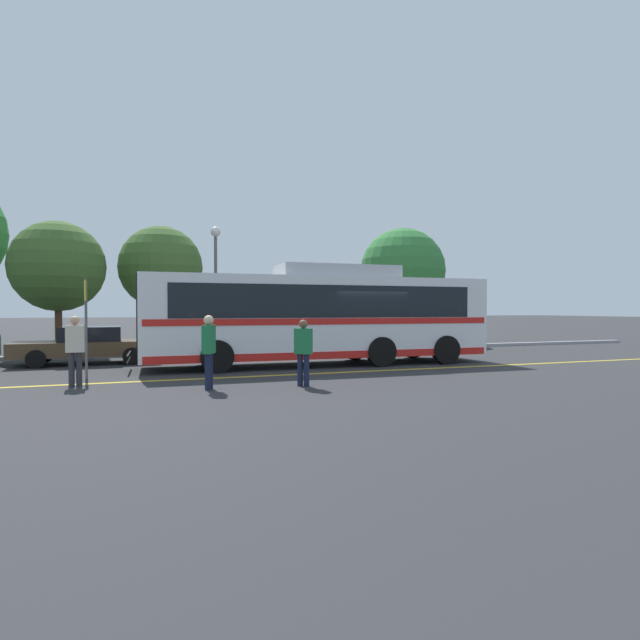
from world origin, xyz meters
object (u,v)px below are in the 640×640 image
(tree_2, at_px, (58,267))
(tree_3, at_px, (161,267))
(pedestrian_0, at_px, (303,348))
(tree_0, at_px, (403,271))
(parked_car_1, at_px, (88,345))
(bus_stop_sign, at_px, (86,316))
(transit_bus, at_px, (320,315))
(street_lamp, at_px, (216,264))
(pedestrian_2, at_px, (75,346))
(pedestrian_1, at_px, (209,347))

(tree_2, relative_size, tree_3, 0.96)
(pedestrian_0, xyz_separation_m, tree_0, (10.00, 13.25, 3.14))
(parked_car_1, height_order, bus_stop_sign, bus_stop_sign)
(parked_car_1, xyz_separation_m, tree_0, (15.62, 5.91, 3.42))
(pedestrian_0, xyz_separation_m, tree_3, (-3.02, 12.73, 2.93))
(transit_bus, distance_m, street_lamp, 7.46)
(pedestrian_2, xyz_separation_m, tree_0, (15.35, 11.41, 3.08))
(tree_2, bearing_deg, tree_0, 6.79)
(pedestrian_1, height_order, tree_2, tree_2)
(parked_car_1, bearing_deg, tree_2, 18.95)
(tree_0, bearing_deg, bus_stop_sign, -146.78)
(pedestrian_0, bearing_deg, transit_bus, 103.66)
(pedestrian_0, bearing_deg, pedestrian_1, -148.29)
(transit_bus, distance_m, pedestrian_2, 7.80)
(pedestrian_2, relative_size, street_lamp, 0.31)
(street_lamp, bearing_deg, parked_car_1, -143.51)
(parked_car_1, distance_m, tree_3, 6.79)
(street_lamp, bearing_deg, bus_stop_sign, -120.49)
(pedestrian_2, bearing_deg, pedestrian_1, -28.92)
(pedestrian_0, xyz_separation_m, street_lamp, (-0.72, 10.97, 3.01))
(transit_bus, height_order, pedestrian_1, transit_bus)
(pedestrian_0, height_order, tree_3, tree_3)
(bus_stop_sign, bearing_deg, pedestrian_2, 176.92)
(transit_bus, bearing_deg, tree_2, 54.21)
(tree_0, height_order, tree_2, tree_0)
(tree_0, bearing_deg, pedestrian_0, -127.04)
(tree_2, bearing_deg, pedestrian_0, -57.59)
(transit_bus, bearing_deg, pedestrian_1, 135.15)
(parked_car_1, relative_size, pedestrian_2, 2.71)
(tree_0, height_order, tree_3, tree_0)
(pedestrian_1, relative_size, pedestrian_2, 1.01)
(parked_car_1, distance_m, tree_2, 5.13)
(transit_bus, xyz_separation_m, bus_stop_sign, (-7.24, -1.12, 0.01))
(bus_stop_sign, bearing_deg, pedestrian_0, -120.74)
(street_lamp, relative_size, tree_0, 0.87)
(parked_car_1, xyz_separation_m, pedestrian_1, (3.34, -7.08, 0.35))
(pedestrian_1, height_order, bus_stop_sign, bus_stop_sign)
(parked_car_1, height_order, tree_2, tree_2)
(tree_2, bearing_deg, pedestrian_1, -66.18)
(transit_bus, relative_size, street_lamp, 2.14)
(pedestrian_0, distance_m, tree_0, 16.89)
(transit_bus, distance_m, tree_2, 11.55)
(transit_bus, relative_size, tree_2, 2.18)
(bus_stop_sign, height_order, tree_2, tree_2)
(pedestrian_0, bearing_deg, street_lamp, 131.78)
(pedestrian_0, height_order, street_lamp, street_lamp)
(pedestrian_0, bearing_deg, pedestrian_2, -160.90)
(pedestrian_0, bearing_deg, bus_stop_sign, -173.80)
(pedestrian_2, bearing_deg, transit_bus, 17.43)
(street_lamp, xyz_separation_m, tree_3, (-2.30, 1.76, -0.08))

